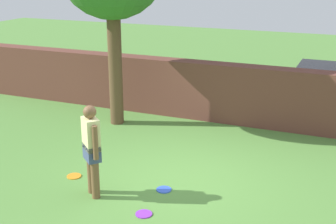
# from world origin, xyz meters

# --- Properties ---
(ground_plane) EXTENTS (40.00, 40.00, 0.00)m
(ground_plane) POSITION_xyz_m (0.00, 0.00, 0.00)
(ground_plane) COLOR #568C3D
(brick_wall) EXTENTS (12.31, 0.50, 1.47)m
(brick_wall) POSITION_xyz_m (-1.50, 3.64, 0.73)
(brick_wall) COLOR brown
(brick_wall) RESTS_ON ground
(person) EXTENTS (0.43, 0.40, 1.62)m
(person) POSITION_xyz_m (-1.16, -1.00, 0.90)
(person) COLOR brown
(person) RESTS_ON ground
(frisbee_orange) EXTENTS (0.27, 0.27, 0.02)m
(frisbee_orange) POSITION_xyz_m (-1.88, -0.54, 0.01)
(frisbee_orange) COLOR orange
(frisbee_orange) RESTS_ON ground
(frisbee_purple) EXTENTS (0.27, 0.27, 0.02)m
(frisbee_purple) POSITION_xyz_m (-0.09, -1.26, 0.01)
(frisbee_purple) COLOR purple
(frisbee_purple) RESTS_ON ground
(frisbee_blue) EXTENTS (0.27, 0.27, 0.02)m
(frisbee_blue) POSITION_xyz_m (-0.11, -0.38, 0.01)
(frisbee_blue) COLOR blue
(frisbee_blue) RESTS_ON ground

